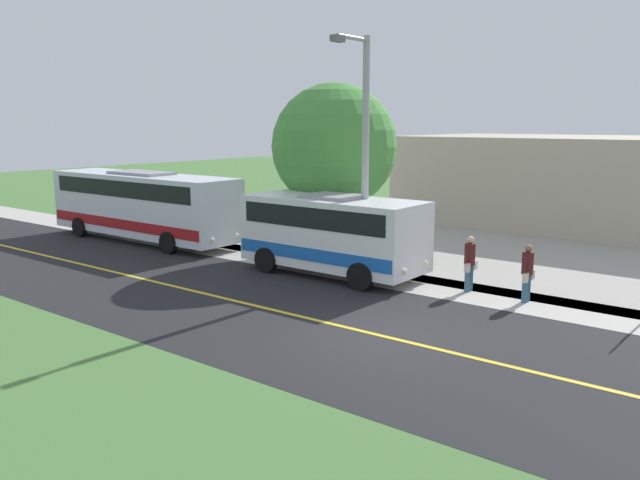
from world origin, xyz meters
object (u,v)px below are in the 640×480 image
at_px(shuttle_bus_front, 333,231).
at_px(commercial_building, 584,181).
at_px(street_light_pole, 363,148).
at_px(tree_curbside, 334,147).
at_px(pedestrian_waiting, 470,262).
at_px(pedestrian_with_bags, 527,271).
at_px(transit_bus_rear, 143,203).

height_order(shuttle_bus_front, commercial_building, commercial_building).
xyz_separation_m(street_light_pole, tree_curbside, (-2.52, -3.09, -0.11)).
xyz_separation_m(shuttle_bus_front, pedestrian_waiting, (-0.80, 4.76, -0.59)).
bearing_deg(tree_curbside, shuttle_bus_front, 36.17).
bearing_deg(pedestrian_with_bags, transit_bus_rear, -87.54).
height_order(transit_bus_rear, pedestrian_waiting, transit_bus_rear).
xyz_separation_m(shuttle_bus_front, transit_bus_rear, (0.03, -10.56, 0.16)).
xyz_separation_m(transit_bus_rear, pedestrian_waiting, (-0.83, 15.32, -0.75)).
xyz_separation_m(street_light_pole, commercial_building, (-16.52, 2.55, -2.16)).
distance_m(street_light_pole, commercial_building, 16.86).
distance_m(shuttle_bus_front, pedestrian_waiting, 4.86).
bearing_deg(pedestrian_waiting, street_light_pole, -82.80).
distance_m(transit_bus_rear, pedestrian_with_bags, 17.23).
height_order(tree_curbside, commercial_building, tree_curbside).
bearing_deg(street_light_pole, commercial_building, 171.23).
height_order(shuttle_bus_front, transit_bus_rear, transit_bus_rear).
bearing_deg(commercial_building, shuttle_bus_front, -11.93).
distance_m(pedestrian_with_bags, pedestrian_waiting, 1.87).
distance_m(pedestrian_waiting, street_light_pole, 5.13).
height_order(transit_bus_rear, street_light_pole, street_light_pole).
bearing_deg(shuttle_bus_front, transit_bus_rear, -89.85).
bearing_deg(commercial_building, street_light_pole, -8.77).
relative_size(transit_bus_rear, pedestrian_with_bags, 6.02).
xyz_separation_m(transit_bus_rear, pedestrian_with_bags, (-0.74, 17.19, -0.77)).
distance_m(transit_bus_rear, commercial_building, 22.01).
bearing_deg(transit_bus_rear, pedestrian_waiting, 93.09).
distance_m(tree_curbside, commercial_building, 15.23).
bearing_deg(pedestrian_with_bags, pedestrian_waiting, -92.75).
height_order(transit_bus_rear, tree_curbside, tree_curbside).
bearing_deg(street_light_pole, pedestrian_waiting, 97.20).
distance_m(pedestrian_with_bags, tree_curbside, 9.58).
relative_size(pedestrian_with_bags, commercial_building, 0.10).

